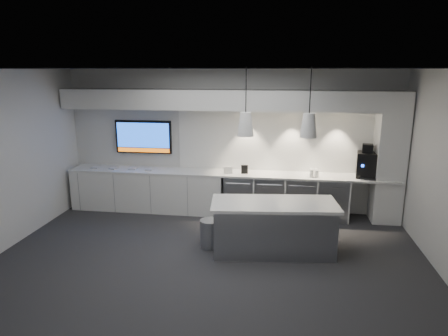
% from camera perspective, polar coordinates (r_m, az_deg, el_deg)
% --- Properties ---
extents(floor, '(7.00, 7.00, 0.00)m').
position_cam_1_polar(floor, '(6.64, -2.06, -12.88)').
color(floor, '#2C2C2E').
rests_on(floor, ground).
extents(ceiling, '(7.00, 7.00, 0.00)m').
position_cam_1_polar(ceiling, '(5.93, -2.32, 13.98)').
color(ceiling, black).
rests_on(ceiling, wall_back).
extents(wall_back, '(7.00, 0.00, 7.00)m').
position_cam_1_polar(wall_back, '(8.53, 0.85, 3.83)').
color(wall_back, silver).
rests_on(wall_back, floor).
extents(wall_front, '(7.00, 0.00, 7.00)m').
position_cam_1_polar(wall_front, '(3.80, -9.08, -9.35)').
color(wall_front, silver).
rests_on(wall_front, floor).
extents(wall_left, '(0.00, 7.00, 7.00)m').
position_cam_1_polar(wall_left, '(7.56, -29.27, 0.74)').
color(wall_left, silver).
rests_on(wall_left, floor).
extents(back_counter, '(6.80, 0.65, 0.04)m').
position_cam_1_polar(back_counter, '(8.35, 0.55, -0.75)').
color(back_counter, white).
rests_on(back_counter, left_base_cabinets).
extents(left_base_cabinets, '(3.30, 0.63, 0.86)m').
position_cam_1_polar(left_base_cabinets, '(8.87, -10.75, -3.14)').
color(left_base_cabinets, white).
rests_on(left_base_cabinets, floor).
extents(fridge_unit_a, '(0.60, 0.61, 0.85)m').
position_cam_1_polar(fridge_unit_a, '(8.45, 2.23, -3.80)').
color(fridge_unit_a, '#95989D').
rests_on(fridge_unit_a, floor).
extents(fridge_unit_b, '(0.60, 0.61, 0.85)m').
position_cam_1_polar(fridge_unit_b, '(8.41, 6.51, -3.96)').
color(fridge_unit_b, '#95989D').
rests_on(fridge_unit_b, floor).
extents(fridge_unit_c, '(0.60, 0.61, 0.85)m').
position_cam_1_polar(fridge_unit_c, '(8.41, 10.81, -4.11)').
color(fridge_unit_c, '#95989D').
rests_on(fridge_unit_c, floor).
extents(fridge_unit_d, '(0.60, 0.61, 0.85)m').
position_cam_1_polar(fridge_unit_d, '(8.47, 15.08, -4.23)').
color(fridge_unit_d, '#95989D').
rests_on(fridge_unit_d, floor).
extents(backsplash, '(4.60, 0.03, 1.30)m').
position_cam_1_polar(backsplash, '(8.43, 8.97, 3.89)').
color(backsplash, white).
rests_on(backsplash, wall_back).
extents(soffit, '(6.90, 0.60, 0.40)m').
position_cam_1_polar(soffit, '(8.12, 0.60, 9.73)').
color(soffit, white).
rests_on(soffit, wall_back).
extents(column, '(0.55, 0.55, 2.60)m').
position_cam_1_polar(column, '(8.47, 22.56, 1.31)').
color(column, white).
rests_on(column, floor).
extents(wall_tv, '(1.25, 0.07, 0.72)m').
position_cam_1_polar(wall_tv, '(8.91, -11.43, 4.38)').
color(wall_tv, black).
rests_on(wall_tv, wall_back).
extents(island, '(2.14, 1.10, 0.87)m').
position_cam_1_polar(island, '(6.76, 7.09, -8.36)').
color(island, '#95989D').
rests_on(island, floor).
extents(bin, '(0.45, 0.45, 0.49)m').
position_cam_1_polar(bin, '(6.96, -2.00, -9.33)').
color(bin, '#95989D').
rests_on(bin, floor).
extents(coffee_machine, '(0.42, 0.58, 0.66)m').
position_cam_1_polar(coffee_machine, '(8.40, 19.67, 0.58)').
color(coffee_machine, black).
rests_on(coffee_machine, back_counter).
extents(sign_black, '(0.14, 0.04, 0.18)m').
position_cam_1_polar(sign_black, '(8.22, 2.95, -0.20)').
color(sign_black, black).
rests_on(sign_black, back_counter).
extents(sign_white, '(0.18, 0.05, 0.14)m').
position_cam_1_polar(sign_white, '(8.22, 0.58, -0.33)').
color(sign_white, white).
rests_on(sign_white, back_counter).
extents(cup_cluster, '(0.18, 0.18, 0.15)m').
position_cam_1_polar(cup_cluster, '(8.18, 12.74, -0.70)').
color(cup_cluster, white).
rests_on(cup_cluster, back_counter).
extents(tray_a, '(0.17, 0.17, 0.02)m').
position_cam_1_polar(tray_a, '(9.15, -17.91, 0.09)').
color(tray_a, '#B5B5B5').
rests_on(tray_a, back_counter).
extents(tray_b, '(0.20, 0.20, 0.02)m').
position_cam_1_polar(tray_b, '(8.95, -15.46, -0.03)').
color(tray_b, '#B5B5B5').
rests_on(tray_b, back_counter).
extents(tray_c, '(0.16, 0.16, 0.02)m').
position_cam_1_polar(tray_c, '(8.83, -12.90, -0.08)').
color(tray_c, '#B5B5B5').
rests_on(tray_c, back_counter).
extents(tray_d, '(0.18, 0.18, 0.02)m').
position_cam_1_polar(tray_d, '(8.68, -10.69, -0.20)').
color(tray_d, '#B5B5B5').
rests_on(tray_d, back_counter).
extents(pendant_left, '(0.26, 0.26, 1.08)m').
position_cam_1_polar(pendant_left, '(6.35, 3.10, 6.30)').
color(pendant_left, white).
rests_on(pendant_left, ceiling).
extents(pendant_right, '(0.26, 0.26, 1.08)m').
position_cam_1_polar(pendant_right, '(6.33, 12.00, 6.01)').
color(pendant_right, white).
rests_on(pendant_right, ceiling).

